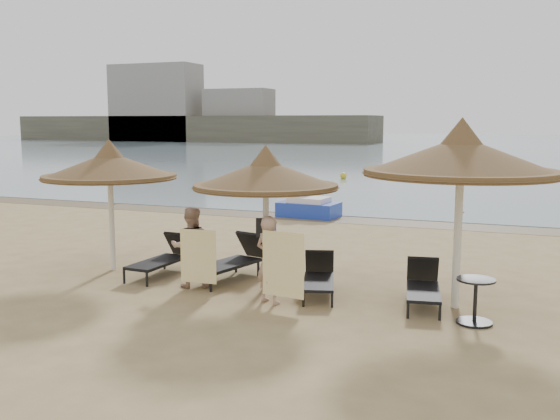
% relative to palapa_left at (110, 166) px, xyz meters
% --- Properties ---
extents(ground, '(160.00, 160.00, 0.00)m').
position_rel_palapa_left_xyz_m(ground, '(3.61, -0.77, -2.26)').
color(ground, tan).
rests_on(ground, ground).
extents(sea, '(200.00, 140.00, 0.03)m').
position_rel_palapa_left_xyz_m(sea, '(3.61, 79.23, -2.25)').
color(sea, slate).
rests_on(sea, ground).
extents(wet_sand_strip, '(200.00, 1.60, 0.01)m').
position_rel_palapa_left_xyz_m(wet_sand_strip, '(3.61, 8.63, -2.26)').
color(wet_sand_strip, brown).
rests_on(wet_sand_strip, ground).
extents(far_shore, '(150.00, 54.80, 12.00)m').
position_rel_palapa_left_xyz_m(far_shore, '(-21.49, 77.05, 0.65)').
color(far_shore, brown).
rests_on(far_shore, ground).
extents(palapa_left, '(2.87, 2.87, 2.84)m').
position_rel_palapa_left_xyz_m(palapa_left, '(0.00, 0.00, 0.00)').
color(palapa_left, silver).
rests_on(palapa_left, ground).
extents(palapa_center, '(2.80, 2.80, 2.78)m').
position_rel_palapa_left_xyz_m(palapa_center, '(3.69, -0.20, -0.05)').
color(palapa_center, silver).
rests_on(palapa_center, ground).
extents(palapa_right, '(3.32, 3.32, 3.29)m').
position_rel_palapa_left_xyz_m(palapa_right, '(7.23, -0.15, 0.35)').
color(palapa_right, silver).
rests_on(palapa_right, ground).
extents(lounger_far_left, '(0.72, 1.87, 0.82)m').
position_rel_palapa_left_xyz_m(lounger_far_left, '(1.24, 0.08, -1.89)').
color(lounger_far_left, black).
rests_on(lounger_far_left, ground).
extents(lounger_near_left, '(1.11, 2.09, 0.89)m').
position_rel_palapa_left_xyz_m(lounger_near_left, '(2.77, 0.31, -1.86)').
color(lounger_near_left, black).
rests_on(lounger_near_left, ground).
extents(lounger_near_right, '(1.00, 1.75, 0.74)m').
position_rel_palapa_left_xyz_m(lounger_near_right, '(4.74, -0.15, -1.93)').
color(lounger_near_right, black).
rests_on(lounger_near_right, ground).
extents(lounger_far_right, '(0.84, 1.77, 0.76)m').
position_rel_palapa_left_xyz_m(lounger_far_right, '(6.67, -0.13, -1.92)').
color(lounger_far_right, black).
rests_on(lounger_far_right, ground).
extents(side_table, '(0.61, 0.61, 0.74)m').
position_rel_palapa_left_xyz_m(side_table, '(7.61, -0.95, -1.92)').
color(side_table, black).
rests_on(side_table, ground).
extents(person_left, '(1.00, 0.86, 1.84)m').
position_rel_palapa_left_xyz_m(person_left, '(2.27, -0.61, -1.34)').
color(person_left, tan).
rests_on(person_left, ground).
extents(person_right, '(0.97, 0.79, 1.83)m').
position_rel_palapa_left_xyz_m(person_right, '(4.12, -1.08, -1.35)').
color(person_right, tan).
rests_on(person_right, ground).
extents(towel_left, '(0.73, 0.06, 1.02)m').
position_rel_palapa_left_xyz_m(towel_left, '(2.62, -0.96, -1.56)').
color(towel_left, yellow).
rests_on(towel_left, ground).
extents(towel_right, '(0.81, 0.14, 1.14)m').
position_rel_palapa_left_xyz_m(towel_right, '(4.47, -1.33, -1.48)').
color(towel_right, yellow).
rests_on(towel_right, ground).
extents(bag_patterned, '(0.28, 0.16, 0.34)m').
position_rel_palapa_left_xyz_m(bag_patterned, '(3.69, -0.02, -1.16)').
color(bag_patterned, white).
rests_on(bag_patterned, ground).
extents(bag_dark, '(0.27, 0.18, 0.36)m').
position_rel_palapa_left_xyz_m(bag_dark, '(3.69, -0.36, -1.04)').
color(bag_dark, black).
rests_on(bag_dark, ground).
extents(pedal_boat, '(2.08, 1.34, 0.92)m').
position_rel_palapa_left_xyz_m(pedal_boat, '(1.52, 8.76, -1.92)').
color(pedal_boat, '#1E3AB2').
rests_on(pedal_boat, ground).
extents(buoy_left, '(0.37, 0.37, 0.37)m').
position_rel_palapa_left_xyz_m(buoy_left, '(-1.05, 22.52, -2.08)').
color(buoy_left, gold).
rests_on(buoy_left, ground).
extents(buoy_mid, '(0.33, 0.33, 0.33)m').
position_rel_palapa_left_xyz_m(buoy_mid, '(8.49, 30.56, -2.10)').
color(buoy_mid, gold).
rests_on(buoy_mid, ground).
extents(buoy_extra, '(0.31, 0.31, 0.31)m').
position_rel_palapa_left_xyz_m(buoy_extra, '(7.37, 27.14, -2.11)').
color(buoy_extra, gold).
rests_on(buoy_extra, ground).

